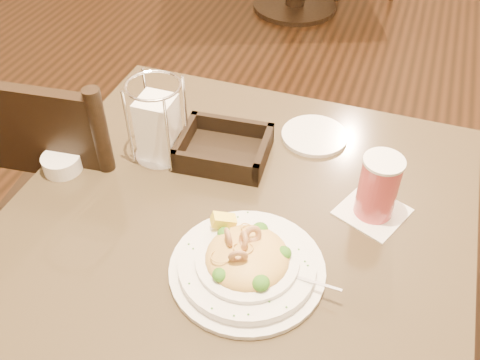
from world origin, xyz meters
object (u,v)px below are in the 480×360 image
(main_table, at_px, (237,286))
(side_plate, at_px, (314,136))
(pasta_bowl, at_px, (247,262))
(bread_basket, at_px, (224,150))
(dining_chair_near, at_px, (80,191))
(napkin_caddy, at_px, (158,126))
(butter_ramekin, at_px, (62,163))
(drink_glass, at_px, (378,188))

(main_table, xyz_separation_m, side_plate, (0.09, 0.30, 0.24))
(pasta_bowl, bearing_deg, bread_basket, 117.92)
(dining_chair_near, height_order, napkin_caddy, dining_chair_near)
(main_table, distance_m, butter_ramekin, 0.47)
(butter_ramekin, bearing_deg, side_plate, 30.67)
(bread_basket, bearing_deg, main_table, -61.68)
(side_plate, relative_size, butter_ramekin, 1.85)
(pasta_bowl, bearing_deg, main_table, 117.38)
(bread_basket, bearing_deg, side_plate, 37.78)
(drink_glass, xyz_separation_m, butter_ramekin, (-0.65, -0.09, -0.05))
(dining_chair_near, bearing_deg, butter_ramekin, 119.71)
(bread_basket, relative_size, napkin_caddy, 1.11)
(dining_chair_near, xyz_separation_m, butter_ramekin, (0.11, -0.15, 0.25))
(bread_basket, bearing_deg, pasta_bowl, -62.08)
(dining_chair_near, relative_size, pasta_bowl, 3.01)
(main_table, relative_size, napkin_caddy, 4.86)
(bread_basket, distance_m, butter_ramekin, 0.35)
(side_plate, bearing_deg, drink_glass, -50.11)
(pasta_bowl, relative_size, butter_ramekin, 3.75)
(main_table, bearing_deg, butter_ramekin, 178.80)
(bread_basket, height_order, napkin_caddy, napkin_caddy)
(side_plate, bearing_deg, napkin_caddy, -150.58)
(side_plate, bearing_deg, pasta_bowl, -93.31)
(drink_glass, bearing_deg, pasta_bowl, -130.76)
(drink_glass, height_order, side_plate, drink_glass)
(drink_glass, xyz_separation_m, napkin_caddy, (-0.47, 0.02, 0.01))
(dining_chair_near, distance_m, side_plate, 0.65)
(dining_chair_near, bearing_deg, pasta_bowl, 148.16)
(pasta_bowl, bearing_deg, side_plate, 86.69)
(pasta_bowl, height_order, butter_ramekin, pasta_bowl)
(drink_glass, height_order, bread_basket, drink_glass)
(drink_glass, bearing_deg, napkin_caddy, 177.08)
(main_table, xyz_separation_m, napkin_caddy, (-0.22, 0.12, 0.31))
(drink_glass, distance_m, butter_ramekin, 0.66)
(dining_chair_near, xyz_separation_m, side_plate, (0.59, 0.14, 0.24))
(dining_chair_near, distance_m, napkin_caddy, 0.42)
(napkin_caddy, height_order, side_plate, napkin_caddy)
(main_table, distance_m, dining_chair_near, 0.53)
(main_table, height_order, drink_glass, drink_glass)
(napkin_caddy, distance_m, side_plate, 0.36)
(pasta_bowl, distance_m, drink_glass, 0.29)
(pasta_bowl, distance_m, butter_ramekin, 0.48)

